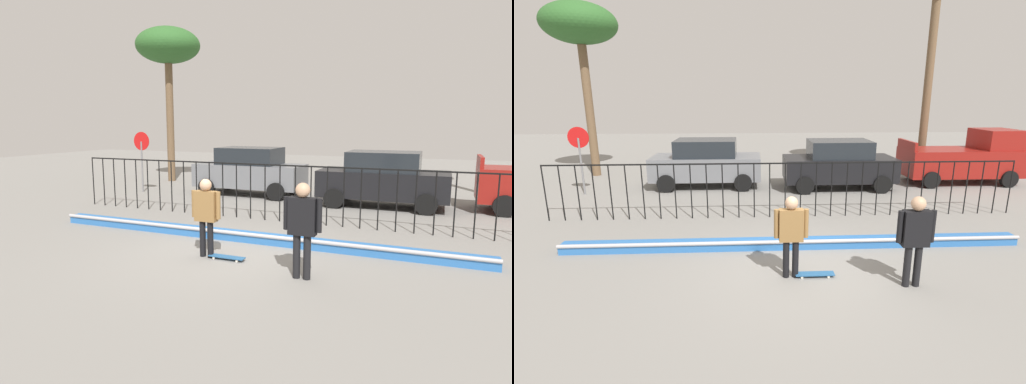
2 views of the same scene
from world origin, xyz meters
The scene contains 11 objects.
ground_plane centered at (0.00, 0.00, 0.00)m, with size 60.00×60.00×0.00m, color gray.
bowl_coping_ledge centered at (0.00, 1.14, 0.12)m, with size 11.00×0.40×0.27m.
perimeter_fence centered at (0.00, 3.55, 1.04)m, with size 14.04×0.04×1.67m.
skateboarder centered at (-0.25, -0.34, 1.02)m, with size 0.68×0.26×1.69m.
skateboard centered at (0.24, -0.37, 0.06)m, with size 0.80×0.20×0.07m.
camera_operator centered at (2.04, -0.84, 1.08)m, with size 0.73×0.27×1.80m.
parked_car_gray centered at (-2.78, 7.71, 0.97)m, with size 4.30×2.12×1.90m.
parked_car_black centered at (2.46, 7.13, 0.97)m, with size 4.30×2.12×1.90m.
pickup_truck centered at (7.97, 7.78, 1.04)m, with size 4.70×2.12×2.24m.
stop_sign centered at (-7.24, 6.63, 1.62)m, with size 0.76×0.07×2.50m.
palm_tree_short centered at (-8.15, 10.14, 6.38)m, with size 3.08×3.08×7.39m.
Camera 2 is at (-1.05, -7.24, 3.58)m, focal length 26.16 mm.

